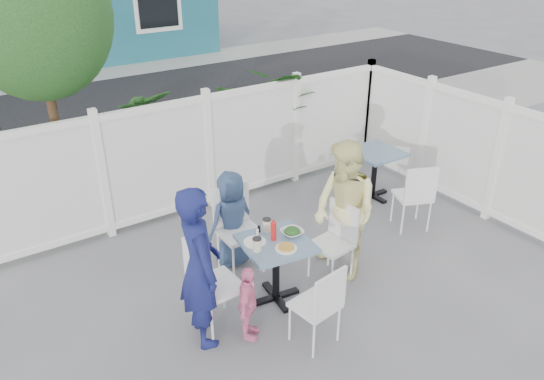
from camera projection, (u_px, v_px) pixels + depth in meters
ground at (310, 295)px, 5.69m from camera, size 80.00×80.00×0.00m
near_sidewalk at (165, 171)px, 8.50m from camera, size 24.00×2.60×0.01m
street at (94, 111)px, 11.24m from camera, size 24.00×5.00×0.01m
far_sidewalk at (56, 79)px, 13.53m from camera, size 24.00×1.60×0.01m
fence_back at (209, 154)px, 7.16m from camera, size 5.86×0.08×1.60m
fence_right at (458, 150)px, 7.28m from camera, size 0.08×3.66×1.60m
tree at (35, 17)px, 6.16m from camera, size 1.80×1.62×3.59m
potted_shrub_a at (149, 145)px, 7.39m from camera, size 0.99×0.99×1.60m
potted_shrub_b at (271, 116)px, 8.27m from camera, size 2.01×2.07×1.74m
main_table at (276, 255)px, 5.40m from camera, size 0.76×0.76×0.71m
spare_table at (375, 162)px, 7.49m from camera, size 0.68×0.68×0.71m
chair_left at (209, 281)px, 4.97m from camera, size 0.45×0.47×0.99m
chair_right at (336, 236)px, 5.79m from camera, size 0.44×0.45×0.89m
chair_back at (236, 222)px, 5.93m from camera, size 0.46×0.45×0.99m
chair_near at (321, 302)px, 4.81m from camera, size 0.44×0.43×0.86m
chair_spare at (416, 193)px, 6.67m from camera, size 0.54×0.54×0.92m
man at (200, 267)px, 4.78m from camera, size 0.49×0.65×1.61m
woman at (345, 211)px, 5.72m from camera, size 0.61×0.78×1.58m
boy at (232, 219)px, 5.99m from camera, size 0.59×0.41×1.15m
toddler at (248, 304)px, 4.95m from camera, size 0.45×0.47×0.79m
plate_main at (286, 248)px, 5.20m from camera, size 0.22×0.22×0.01m
plate_side at (255, 242)px, 5.30m from camera, size 0.23×0.23×0.02m
salad_bowl at (292, 232)px, 5.43m from camera, size 0.22×0.22×0.05m
coffee_cup_a at (257, 245)px, 5.15m from camera, size 0.09×0.09×0.13m
coffee_cup_b at (267, 225)px, 5.48m from camera, size 0.09×0.09×0.13m
ketchup_bottle at (274, 231)px, 5.32m from camera, size 0.06×0.06×0.19m
salt_shaker at (257, 232)px, 5.42m from camera, size 0.03×0.03×0.07m
pepper_shaker at (259, 229)px, 5.48m from camera, size 0.03×0.03×0.07m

